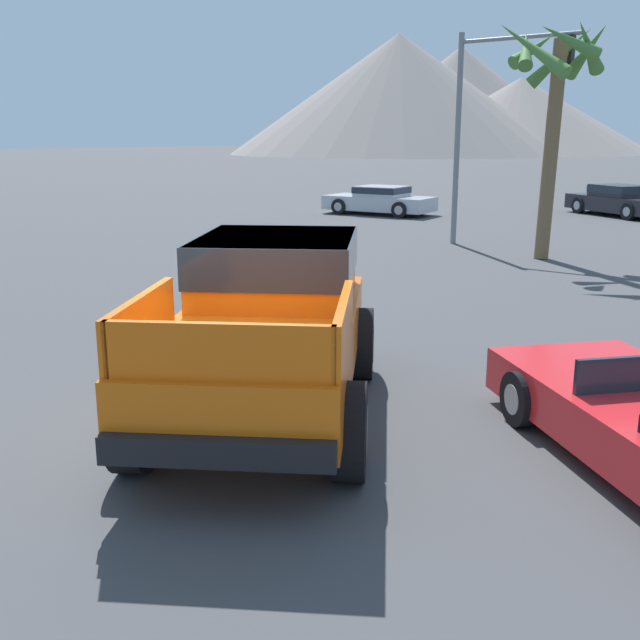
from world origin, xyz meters
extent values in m
plane|color=#424244|center=(0.00, 0.00, 0.00)|extent=(320.00, 320.00, 0.00)
cube|color=orange|center=(0.09, 0.45, 0.85)|extent=(4.21, 5.11, 0.65)
cube|color=orange|center=(-0.42, 1.27, 1.55)|extent=(2.65, 2.75, 0.75)
cube|color=#1E2833|center=(-0.42, 1.27, 1.68)|extent=(2.70, 2.80, 0.48)
cube|color=orange|center=(0.01, -1.18, 1.42)|extent=(1.09, 1.67, 0.48)
cube|color=orange|center=(1.60, -0.19, 1.42)|extent=(1.09, 1.67, 0.48)
cube|color=orange|center=(1.29, -1.47, 1.42)|extent=(1.64, 1.07, 0.48)
cube|color=black|center=(-1.21, 2.53, 0.64)|extent=(1.71, 1.15, 0.24)
cube|color=black|center=(1.39, -1.62, 0.64)|extent=(1.71, 1.15, 0.24)
cylinder|color=black|center=(-1.56, 1.18, 0.46)|extent=(0.75, 0.95, 0.93)
cylinder|color=#232326|center=(-1.56, 1.18, 0.46)|extent=(0.55, 0.61, 0.51)
cylinder|color=black|center=(0.16, 2.25, 0.46)|extent=(0.75, 0.95, 0.93)
cylinder|color=#232326|center=(0.16, 2.25, 0.46)|extent=(0.55, 0.61, 0.51)
cylinder|color=black|center=(0.03, -1.34, 0.46)|extent=(0.75, 0.95, 0.93)
cylinder|color=#232326|center=(0.03, -1.34, 0.46)|extent=(0.55, 0.61, 0.51)
cylinder|color=black|center=(1.74, -0.27, 0.46)|extent=(0.75, 0.95, 0.93)
cylinder|color=#232326|center=(1.74, -0.27, 0.46)|extent=(0.55, 0.61, 0.51)
cylinder|color=black|center=(2.48, 1.93, 0.30)|extent=(0.60, 0.57, 0.61)
cylinder|color=#9E9EA3|center=(2.48, 1.93, 0.30)|extent=(0.41, 0.40, 0.33)
cube|color=#232328|center=(-3.10, 25.22, 0.46)|extent=(4.70, 3.82, 0.57)
cube|color=#232328|center=(-3.20, 25.28, 0.97)|extent=(2.40, 2.30, 0.44)
cube|color=#1E2833|center=(-3.20, 25.28, 1.03)|extent=(2.45, 2.35, 0.27)
cylinder|color=black|center=(-2.38, 23.78, 0.32)|extent=(0.66, 0.52, 0.64)
cylinder|color=#9E9EA3|center=(-2.38, 23.78, 0.32)|extent=(0.42, 0.38, 0.35)
cylinder|color=black|center=(-3.83, 26.67, 0.32)|extent=(0.66, 0.52, 0.64)
cylinder|color=#9E9EA3|center=(-3.83, 26.67, 0.32)|extent=(0.42, 0.38, 0.35)
cylinder|color=black|center=(-4.72, 25.21, 0.32)|extent=(0.66, 0.52, 0.64)
cylinder|color=#9E9EA3|center=(-4.72, 25.21, 0.32)|extent=(0.42, 0.38, 0.35)
cube|color=#B7BABF|center=(-10.98, 19.97, 0.45)|extent=(4.47, 2.23, 0.55)
cube|color=#B7BABF|center=(-10.87, 19.98, 0.92)|extent=(1.96, 1.78, 0.40)
cube|color=#1E2833|center=(-10.87, 19.98, 0.97)|extent=(2.00, 1.82, 0.24)
cylinder|color=black|center=(-12.23, 18.97, 0.31)|extent=(0.64, 0.28, 0.62)
cylinder|color=#9E9EA3|center=(-12.23, 18.97, 0.31)|extent=(0.36, 0.26, 0.34)
cylinder|color=black|center=(-12.39, 20.72, 0.31)|extent=(0.64, 0.28, 0.62)
cylinder|color=#9E9EA3|center=(-12.39, 20.72, 0.31)|extent=(0.36, 0.26, 0.34)
cylinder|color=black|center=(-9.56, 19.23, 0.31)|extent=(0.64, 0.28, 0.62)
cylinder|color=#9E9EA3|center=(-9.56, 19.23, 0.31)|extent=(0.36, 0.26, 0.34)
cylinder|color=black|center=(-9.73, 20.98, 0.31)|extent=(0.64, 0.28, 0.62)
cylinder|color=#9E9EA3|center=(-9.73, 20.98, 0.31)|extent=(0.36, 0.26, 0.34)
cylinder|color=slate|center=(-4.72, 14.28, 2.92)|extent=(0.16, 0.16, 5.84)
cylinder|color=slate|center=(-3.04, 14.28, 5.59)|extent=(3.38, 0.11, 0.11)
cube|color=black|center=(-1.75, 14.28, 5.09)|extent=(0.34, 0.26, 0.90)
sphere|color=red|center=(-1.75, 14.13, 5.36)|extent=(0.20, 0.20, 0.20)
sphere|color=orange|center=(-1.75, 14.13, 5.09)|extent=(0.20, 0.20, 0.20)
sphere|color=green|center=(-1.75, 14.13, 4.82)|extent=(0.20, 0.20, 0.20)
cylinder|color=brown|center=(-1.61, 13.30, 2.69)|extent=(0.36, 0.68, 5.40)
cone|color=#427533|center=(-0.81, 13.10, 5.12)|extent=(0.44, 1.51, 1.26)
cone|color=#427533|center=(-1.08, 13.82, 5.10)|extent=(1.49, 1.28, 1.31)
cone|color=#427533|center=(-1.84, 14.06, 5.02)|extent=(1.68, 0.73, 1.55)
cone|color=#427533|center=(-2.30, 13.43, 5.19)|extent=(0.90, 1.49, 1.04)
cone|color=#427533|center=(-2.26, 12.85, 5.14)|extent=(0.87, 1.35, 1.16)
cone|color=#427533|center=(-1.77, 12.06, 5.05)|extent=(2.04, 0.64, 1.51)
cone|color=#427533|center=(-1.09, 12.59, 5.22)|extent=(1.36, 1.32, 0.94)
cone|color=gray|center=(-62.39, 105.23, 9.64)|extent=(56.11, 56.11, 19.29)
cone|color=gray|center=(-64.94, 132.40, 9.87)|extent=(52.47, 52.47, 19.74)
cone|color=gray|center=(-47.77, 121.32, 6.32)|extent=(44.73, 44.73, 12.64)
camera|label=1|loc=(5.38, -5.52, 3.09)|focal=42.00mm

